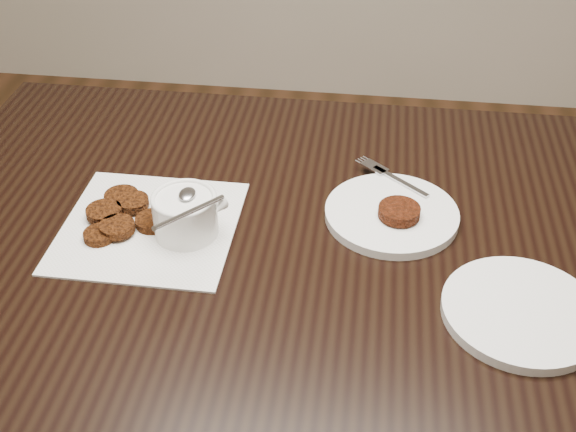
# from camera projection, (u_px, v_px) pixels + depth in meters

# --- Properties ---
(table) EXTENTS (1.43, 0.92, 0.75)m
(table) POSITION_uv_depth(u_px,v_px,m) (329.00, 398.00, 1.36)
(table) COLOR black
(table) RESTS_ON floor
(napkin) EXTENTS (0.28, 0.28, 0.00)m
(napkin) POSITION_uv_depth(u_px,v_px,m) (149.00, 227.00, 1.16)
(napkin) COLOR white
(napkin) RESTS_ON table
(sauce_ramekin) EXTENTS (0.17, 0.17, 0.14)m
(sauce_ramekin) POSITION_uv_depth(u_px,v_px,m) (183.00, 197.00, 1.10)
(sauce_ramekin) COLOR white
(sauce_ramekin) RESTS_ON napkin
(patty_cluster) EXTENTS (0.20, 0.20, 0.02)m
(patty_cluster) POSITION_uv_depth(u_px,v_px,m) (119.00, 215.00, 1.16)
(patty_cluster) COLOR #602B0C
(patty_cluster) RESTS_ON napkin
(plate_with_patty) EXTENTS (0.30, 0.30, 0.03)m
(plate_with_patty) POSITION_uv_depth(u_px,v_px,m) (392.00, 210.00, 1.17)
(plate_with_patty) COLOR white
(plate_with_patty) RESTS_ON table
(plate_empty) EXTENTS (0.22, 0.22, 0.02)m
(plate_empty) POSITION_uv_depth(u_px,v_px,m) (521.00, 312.00, 1.00)
(plate_empty) COLOR white
(plate_empty) RESTS_ON table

